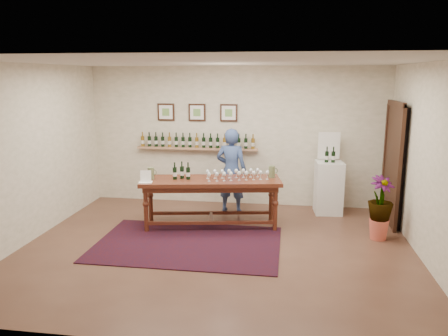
# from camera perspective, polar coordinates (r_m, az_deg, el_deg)

# --- Properties ---
(ground) EXTENTS (6.00, 6.00, 0.00)m
(ground) POSITION_cam_1_polar(r_m,az_deg,el_deg) (6.84, -0.99, -10.44)
(ground) COLOR #4F2F23
(ground) RESTS_ON ground
(room_shell) EXTENTS (6.00, 6.00, 6.00)m
(room_shell) POSITION_cam_1_polar(r_m,az_deg,el_deg) (8.30, 15.68, 1.18)
(room_shell) COLOR white
(room_shell) RESTS_ON ground
(rug) EXTENTS (2.89, 1.93, 0.02)m
(rug) POSITION_cam_1_polar(r_m,az_deg,el_deg) (7.02, -4.73, -9.83)
(rug) COLOR #470D0C
(rug) RESTS_ON ground
(tasting_table) EXTENTS (2.50, 1.16, 0.85)m
(tasting_table) POSITION_cam_1_polar(r_m,az_deg,el_deg) (7.60, -1.73, -2.39)
(tasting_table) COLOR #4D1D13
(tasting_table) RESTS_ON ground
(table_glasses) EXTENTS (1.22, 0.62, 0.16)m
(table_glasses) POSITION_cam_1_polar(r_m,az_deg,el_deg) (7.54, 1.30, -0.84)
(table_glasses) COLOR silver
(table_glasses) RESTS_ON tasting_table
(table_bottles) EXTENTS (0.29, 0.19, 0.29)m
(table_bottles) POSITION_cam_1_polar(r_m,az_deg,el_deg) (7.58, -5.55, -0.36)
(table_bottles) COLOR black
(table_bottles) RESTS_ON tasting_table
(pitcher_left) EXTENTS (0.15, 0.15, 0.21)m
(pitcher_left) POSITION_cam_1_polar(r_m,az_deg,el_deg) (7.64, -9.53, -0.69)
(pitcher_left) COLOR #5D6740
(pitcher_left) RESTS_ON tasting_table
(pitcher_right) EXTENTS (0.14, 0.14, 0.21)m
(pitcher_right) POSITION_cam_1_polar(r_m,az_deg,el_deg) (7.70, 6.25, -0.48)
(pitcher_right) COLOR #5D6740
(pitcher_right) RESTS_ON tasting_table
(menu_card) EXTENTS (0.25, 0.20, 0.20)m
(menu_card) POSITION_cam_1_polar(r_m,az_deg,el_deg) (7.44, -10.19, -1.07)
(menu_card) COLOR white
(menu_card) RESTS_ON tasting_table
(display_pedestal) EXTENTS (0.54, 0.54, 1.01)m
(display_pedestal) POSITION_cam_1_polar(r_m,az_deg,el_deg) (8.63, 13.49, -2.50)
(display_pedestal) COLOR white
(display_pedestal) RESTS_ON ground
(pedestal_bottles) EXTENTS (0.30, 0.10, 0.29)m
(pedestal_bottles) POSITION_cam_1_polar(r_m,az_deg,el_deg) (8.44, 13.69, 1.70)
(pedestal_bottles) COLOR black
(pedestal_bottles) RESTS_ON display_pedestal
(info_sign) EXTENTS (0.42, 0.05, 0.57)m
(info_sign) POSITION_cam_1_polar(r_m,az_deg,el_deg) (8.64, 13.55, 2.87)
(info_sign) COLOR white
(info_sign) RESTS_ON display_pedestal
(potted_plant) EXTENTS (0.65, 0.65, 0.90)m
(potted_plant) POSITION_cam_1_polar(r_m,az_deg,el_deg) (7.47, 19.72, -4.93)
(potted_plant) COLOR #CB5743
(potted_plant) RESTS_ON ground
(person) EXTENTS (0.64, 0.47, 1.64)m
(person) POSITION_cam_1_polar(r_m,az_deg,el_deg) (8.40, 0.97, -0.34)
(person) COLOR #34497C
(person) RESTS_ON ground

